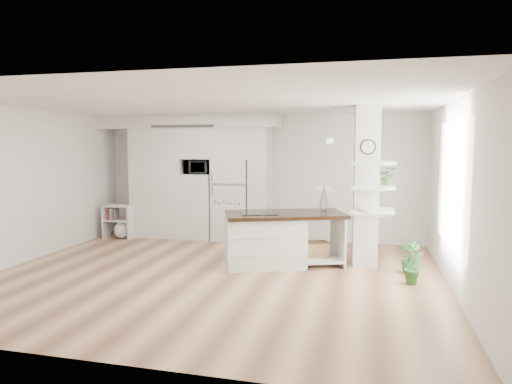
% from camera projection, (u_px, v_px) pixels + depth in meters
% --- Properties ---
extents(floor, '(7.00, 6.00, 0.01)m').
position_uv_depth(floor, '(215.00, 275.00, 7.20)').
color(floor, tan).
rests_on(floor, ground).
extents(room, '(7.04, 6.04, 2.72)m').
position_uv_depth(room, '(214.00, 158.00, 7.01)').
color(room, white).
rests_on(room, ground).
extents(cabinet_wall, '(4.00, 0.71, 2.70)m').
position_uv_depth(cabinet_wall, '(191.00, 170.00, 9.97)').
color(cabinet_wall, white).
rests_on(cabinet_wall, floor).
extents(refrigerator, '(0.78, 0.69, 1.75)m').
position_uv_depth(refrigerator, '(232.00, 200.00, 9.82)').
color(refrigerator, white).
rests_on(refrigerator, floor).
extents(column, '(0.69, 0.90, 2.70)m').
position_uv_depth(column, '(372.00, 187.00, 7.58)').
color(column, silver).
rests_on(column, floor).
extents(window, '(0.00, 2.40, 2.40)m').
position_uv_depth(window, '(452.00, 184.00, 6.50)').
color(window, white).
rests_on(window, room).
extents(pendant_light, '(0.12, 0.12, 0.10)m').
position_uv_depth(pendant_light, '(326.00, 140.00, 6.72)').
color(pendant_light, white).
rests_on(pendant_light, room).
extents(kitchen_island, '(2.21, 1.60, 1.47)m').
position_uv_depth(kitchen_island, '(272.00, 238.00, 7.78)').
color(kitchen_island, white).
rests_on(kitchen_island, floor).
extents(bookshelf, '(0.64, 0.40, 0.74)m').
position_uv_depth(bookshelf, '(120.00, 224.00, 10.02)').
color(bookshelf, white).
rests_on(bookshelf, floor).
extents(floor_plant_a, '(0.34, 0.31, 0.51)m').
position_uv_depth(floor_plant_a, '(414.00, 267.00, 6.73)').
color(floor_plant_a, '#286227').
rests_on(floor_plant_a, floor).
extents(floor_plant_b, '(0.35, 0.35, 0.52)m').
position_uv_depth(floor_plant_b, '(410.00, 258.00, 7.27)').
color(floor_plant_b, '#286227').
rests_on(floor_plant_b, floor).
extents(microwave, '(0.54, 0.37, 0.30)m').
position_uv_depth(microwave, '(198.00, 167.00, 9.87)').
color(microwave, '#2D2D2D').
rests_on(microwave, cabinet_wall).
extents(shelf_plant, '(0.27, 0.23, 0.30)m').
position_uv_depth(shelf_plant, '(387.00, 176.00, 7.67)').
color(shelf_plant, '#286227').
rests_on(shelf_plant, column).
extents(decor_bowl, '(0.22, 0.22, 0.05)m').
position_uv_depth(decor_bowl, '(366.00, 210.00, 7.41)').
color(decor_bowl, white).
rests_on(decor_bowl, column).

